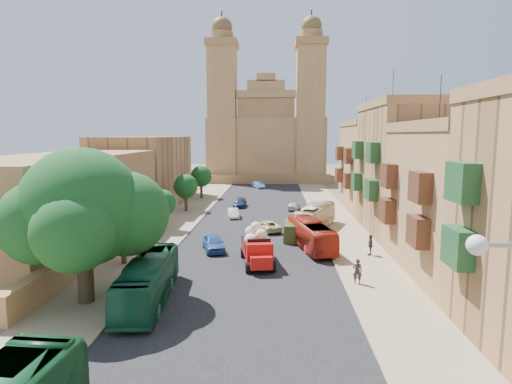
# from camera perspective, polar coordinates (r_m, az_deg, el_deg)

# --- Properties ---
(ground) EXTENTS (260.00, 260.00, 0.00)m
(ground) POSITION_cam_1_polar(r_m,az_deg,el_deg) (23.39, -3.14, -18.47)
(ground) COLOR brown
(road_surface) EXTENTS (14.00, 140.00, 0.01)m
(road_surface) POSITION_cam_1_polar(r_m,az_deg,el_deg) (51.97, 0.21, -3.78)
(road_surface) COLOR black
(road_surface) RESTS_ON ground
(sidewalk_east) EXTENTS (5.00, 140.00, 0.01)m
(sidewalk_east) POSITION_cam_1_polar(r_m,az_deg,el_deg) (52.43, 10.66, -3.82)
(sidewalk_east) COLOR #8D765C
(sidewalk_east) RESTS_ON ground
(sidewalk_west) EXTENTS (5.00, 140.00, 0.01)m
(sidewalk_west) POSITION_cam_1_polar(r_m,az_deg,el_deg) (53.22, -10.09, -3.63)
(sidewalk_west) COLOR #8D765C
(sidewalk_west) RESTS_ON ground
(kerb_east) EXTENTS (0.25, 140.00, 0.12)m
(kerb_east) POSITION_cam_1_polar(r_m,az_deg,el_deg) (52.13, 7.93, -3.76)
(kerb_east) COLOR #8D765C
(kerb_east) RESTS_ON ground
(kerb_west) EXTENTS (0.25, 140.00, 0.12)m
(kerb_west) POSITION_cam_1_polar(r_m,az_deg,el_deg) (52.72, -7.43, -3.62)
(kerb_west) COLOR #8D765C
(kerb_west) RESTS_ON ground
(townhouse_b) EXTENTS (9.00, 14.00, 14.90)m
(townhouse_b) POSITION_cam_1_polar(r_m,az_deg,el_deg) (35.04, 25.76, -0.72)
(townhouse_b) COLOR #966D44
(townhouse_b) RESTS_ON ground
(townhouse_c) EXTENTS (9.00, 14.00, 17.40)m
(townhouse_c) POSITION_cam_1_polar(r_m,az_deg,el_deg) (48.03, 19.35, 3.16)
(townhouse_c) COLOR #A07449
(townhouse_c) RESTS_ON ground
(townhouse_d) EXTENTS (9.00, 14.00, 15.90)m
(townhouse_d) POSITION_cam_1_polar(r_m,az_deg,el_deg) (61.59, 15.61, 3.50)
(townhouse_d) COLOR #966D44
(townhouse_d) RESTS_ON ground
(west_wall) EXTENTS (1.00, 40.00, 1.80)m
(west_wall) POSITION_cam_1_polar(r_m,az_deg,el_deg) (44.45, -16.75, -4.89)
(west_wall) COLOR #966D44
(west_wall) RESTS_ON ground
(west_building_low) EXTENTS (10.00, 28.00, 8.40)m
(west_building_low) POSITION_cam_1_polar(r_m,az_deg,el_deg) (44.24, -24.51, -0.97)
(west_building_low) COLOR brown
(west_building_low) RESTS_ON ground
(west_building_mid) EXTENTS (10.00, 22.00, 10.00)m
(west_building_mid) POSITION_cam_1_polar(r_m,az_deg,el_deg) (68.17, -14.58, 2.93)
(west_building_mid) COLOR #A07449
(west_building_mid) RESTS_ON ground
(church) EXTENTS (28.00, 22.50, 36.30)m
(church) POSITION_cam_1_polar(r_m,az_deg,el_deg) (99.53, 1.43, 7.18)
(church) COLOR #966D44
(church) RESTS_ON ground
(ficus_tree) EXTENTS (9.59, 8.82, 9.59)m
(ficus_tree) POSITION_cam_1_polar(r_m,az_deg,el_deg) (27.86, -22.01, -2.48)
(ficus_tree) COLOR #392C1C
(ficus_tree) RESTS_ON ground
(street_tree_a) EXTENTS (2.74, 2.74, 4.21)m
(street_tree_a) POSITION_cam_1_polar(r_m,az_deg,el_deg) (35.87, -17.32, -4.75)
(street_tree_a) COLOR #392C1C
(street_tree_a) RESTS_ON ground
(street_tree_b) EXTENTS (2.91, 2.91, 4.47)m
(street_tree_b) POSITION_cam_1_polar(r_m,az_deg,el_deg) (47.09, -12.37, -1.47)
(street_tree_b) COLOR #392C1C
(street_tree_b) RESTS_ON ground
(street_tree_c) EXTENTS (3.27, 3.27, 5.02)m
(street_tree_c) POSITION_cam_1_polar(r_m,az_deg,el_deg) (58.60, -9.35, 0.74)
(street_tree_c) COLOR #392C1C
(street_tree_c) RESTS_ON ground
(street_tree_d) EXTENTS (3.46, 3.46, 5.33)m
(street_tree_d) POSITION_cam_1_polar(r_m,az_deg,el_deg) (70.29, -7.33, 2.08)
(street_tree_d) COLOR #392C1C
(street_tree_d) RESTS_ON ground
(red_truck) EXTENTS (3.05, 5.88, 3.29)m
(red_truck) POSITION_cam_1_polar(r_m,az_deg,el_deg) (34.31, 0.14, -7.30)
(red_truck) COLOR red
(red_truck) RESTS_ON ground
(olive_pickup) EXTENTS (2.12, 4.29, 1.73)m
(olive_pickup) POSITION_cam_1_polar(r_m,az_deg,el_deg) (42.59, 5.06, -5.21)
(olive_pickup) COLOR #39461A
(olive_pickup) RESTS_ON ground
(bus_green_north) EXTENTS (3.08, 9.97, 2.74)m
(bus_green_north) POSITION_cam_1_polar(r_m,az_deg,el_deg) (27.80, -14.16, -11.32)
(bus_green_north) COLOR #114C31
(bus_green_north) RESTS_ON ground
(bus_red_east) EXTENTS (4.03, 9.39, 2.55)m
(bus_red_east) POSITION_cam_1_polar(r_m,az_deg,el_deg) (39.43, 7.33, -5.65)
(bus_red_east) COLOR #A82617
(bus_red_east) RESTS_ON ground
(bus_cream_east) EXTENTS (5.55, 9.90, 2.71)m
(bus_cream_east) POSITION_cam_1_polar(r_m,az_deg,el_deg) (47.38, 7.86, -3.31)
(bus_cream_east) COLOR #C6B48E
(bus_cream_east) RESTS_ON ground
(car_blue_a) EXTENTS (2.79, 4.49, 1.43)m
(car_blue_a) POSITION_cam_1_polar(r_m,az_deg,el_deg) (38.58, -5.68, -6.77)
(car_blue_a) COLOR #2D549B
(car_blue_a) RESTS_ON ground
(car_white_a) EXTENTS (1.82, 3.62, 1.14)m
(car_white_a) POSITION_cam_1_polar(r_m,az_deg,el_deg) (53.60, -3.04, -2.83)
(car_white_a) COLOR white
(car_white_a) RESTS_ON ground
(car_cream) EXTENTS (3.57, 4.71, 1.19)m
(car_cream) POSITION_cam_1_polar(r_m,az_deg,el_deg) (46.03, 1.46, -4.53)
(car_cream) COLOR beige
(car_cream) RESTS_ON ground
(car_dkblue) EXTENTS (1.79, 4.11, 1.18)m
(car_dkblue) POSITION_cam_1_polar(r_m,az_deg,el_deg) (61.38, -2.14, -1.47)
(car_dkblue) COLOR #152443
(car_dkblue) RESTS_ON ground
(car_white_b) EXTENTS (2.05, 3.51, 1.12)m
(car_white_b) POSITION_cam_1_polar(r_m,az_deg,el_deg) (59.12, 5.06, -1.87)
(car_white_b) COLOR silver
(car_white_b) RESTS_ON ground
(car_blue_b) EXTENTS (2.82, 4.15, 1.29)m
(car_blue_b) POSITION_cam_1_polar(r_m,az_deg,el_deg) (83.11, 0.33, 0.96)
(car_blue_b) COLOR #5681C9
(car_blue_b) RESTS_ON ground
(pedestrian_a) EXTENTS (0.71, 0.52, 1.78)m
(pedestrian_a) POSITION_cam_1_polar(r_m,az_deg,el_deg) (30.97, 13.37, -10.24)
(pedestrian_a) COLOR #28222A
(pedestrian_a) RESTS_ON ground
(pedestrian_c) EXTENTS (0.62, 1.12, 1.81)m
(pedestrian_c) POSITION_cam_1_polar(r_m,az_deg,el_deg) (38.24, 15.00, -6.84)
(pedestrian_c) COLOR #36373C
(pedestrian_c) RESTS_ON ground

